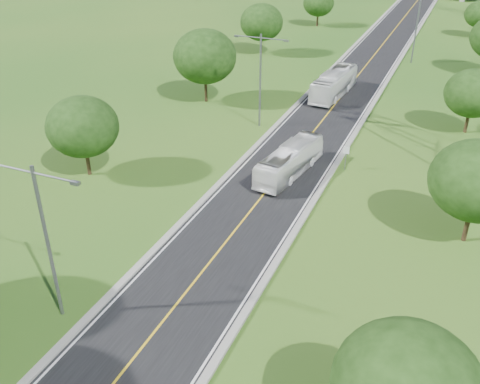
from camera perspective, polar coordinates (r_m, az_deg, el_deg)
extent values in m
plane|color=#205417|center=(71.51, 11.10, 10.35)|extent=(260.00, 260.00, 0.00)
cube|color=black|center=(77.12, 12.14, 11.63)|extent=(8.00, 150.00, 0.06)
cube|color=gray|center=(77.96, 9.04, 12.16)|extent=(0.50, 150.00, 0.22)
cube|color=gray|center=(76.46, 15.31, 11.17)|extent=(0.50, 150.00, 0.22)
cylinder|color=slate|center=(50.01, 11.20, 3.57)|extent=(0.08, 0.08, 2.40)
cube|color=white|center=(49.65, 11.28, 4.39)|extent=(0.55, 0.04, 0.70)
cylinder|color=slate|center=(32.05, -19.78, -5.40)|extent=(0.22, 0.22, 10.00)
cylinder|color=slate|center=(30.78, -23.14, 2.37)|extent=(2.80, 0.12, 0.12)
cylinder|color=slate|center=(28.94, -19.19, 1.47)|extent=(2.80, 0.12, 0.12)
cube|color=slate|center=(28.16, -17.17, 0.92)|extent=(0.50, 0.25, 0.18)
cylinder|color=slate|center=(57.83, 2.16, 11.66)|extent=(0.22, 0.22, 10.00)
cylinder|color=slate|center=(57.13, 0.89, 16.24)|extent=(2.80, 0.12, 0.12)
cylinder|color=slate|center=(56.16, 3.64, 15.96)|extent=(2.80, 0.12, 0.12)
cube|color=slate|center=(57.63, -0.36, 16.30)|extent=(0.50, 0.25, 0.18)
cube|color=slate|center=(55.76, 4.94, 15.77)|extent=(0.50, 0.25, 0.18)
cylinder|color=slate|center=(86.66, 18.28, 16.15)|extent=(0.22, 0.22, 10.00)
cylinder|color=black|center=(50.11, -15.92, 3.22)|extent=(0.36, 0.36, 2.70)
ellipsoid|color=#18330D|center=(48.83, -16.44, 6.71)|extent=(6.30, 6.30, 5.36)
cylinder|color=black|center=(66.69, -3.66, 10.95)|extent=(0.36, 0.36, 3.24)
ellipsoid|color=#18330D|center=(65.58, -3.77, 14.24)|extent=(7.56, 7.56, 6.43)
cylinder|color=black|center=(88.69, 2.27, 15.42)|extent=(0.36, 0.36, 2.88)
ellipsoid|color=#18330D|center=(87.93, 2.32, 17.65)|extent=(6.72, 6.72, 5.71)
cylinder|color=black|center=(110.32, 8.26, 17.75)|extent=(0.36, 0.36, 2.52)
ellipsoid|color=#18330D|center=(109.78, 8.38, 19.32)|extent=(5.88, 5.88, 5.00)
cylinder|color=black|center=(42.13, 23.09, -3.11)|extent=(0.36, 0.36, 2.88)
ellipsoid|color=#18330D|center=(40.51, 24.03, 1.12)|extent=(6.72, 6.72, 5.71)
cylinder|color=black|center=(62.23, 23.06, 6.96)|extent=(0.36, 0.36, 2.52)
ellipsoid|color=#18330D|center=(61.27, 23.62, 9.62)|extent=(5.88, 5.88, 5.00)
cylinder|color=black|center=(108.65, 23.98, 15.45)|extent=(0.36, 0.36, 2.34)
imported|color=white|center=(48.23, 5.33, 3.33)|extent=(3.67, 9.98, 2.72)
imported|color=white|center=(69.47, 10.00, 11.32)|extent=(3.45, 11.41, 3.13)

